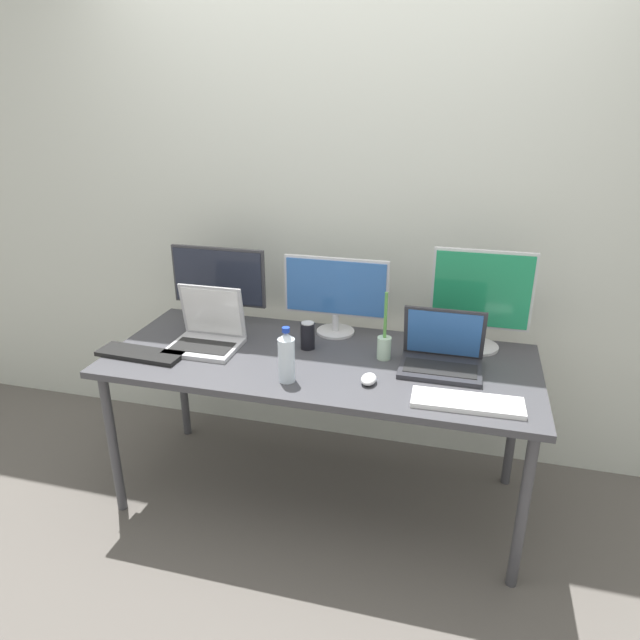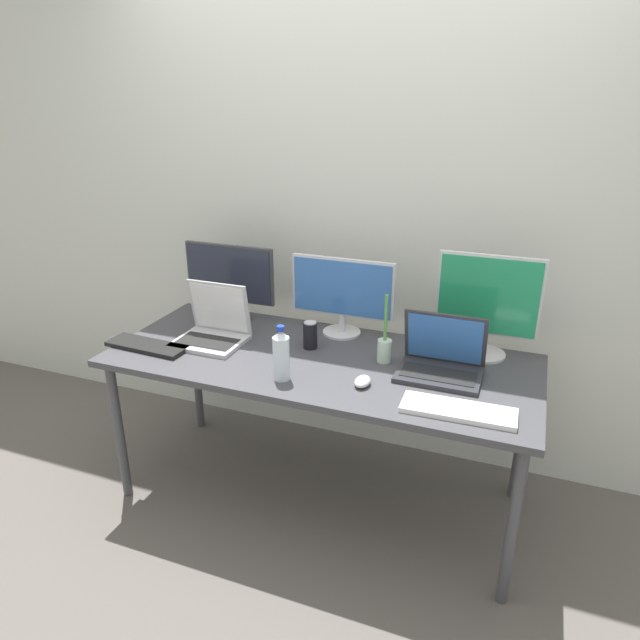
# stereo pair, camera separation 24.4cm
# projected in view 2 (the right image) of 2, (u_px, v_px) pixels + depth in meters

# --- Properties ---
(ground_plane) EXTENTS (16.00, 16.00, 0.00)m
(ground_plane) POSITION_uv_depth(u_px,v_px,m) (320.00, 494.00, 2.79)
(ground_plane) COLOR #5B5651
(wall_back) EXTENTS (7.00, 0.08, 2.60)m
(wall_back) POSITION_uv_depth(u_px,v_px,m) (363.00, 207.00, 2.81)
(wall_back) COLOR silver
(wall_back) RESTS_ON ground
(work_desk) EXTENTS (1.88, 0.78, 0.74)m
(work_desk) POSITION_uv_depth(u_px,v_px,m) (320.00, 369.00, 2.53)
(work_desk) COLOR #424247
(work_desk) RESTS_ON ground
(monitor_left) EXTENTS (0.48, 0.20, 0.39)m
(monitor_left) POSITION_uv_depth(u_px,v_px,m) (230.00, 279.00, 2.86)
(monitor_left) COLOR #38383D
(monitor_left) RESTS_ON work_desk
(monitor_center) EXTENTS (0.50, 0.18, 0.38)m
(monitor_center) POSITION_uv_depth(u_px,v_px,m) (342.00, 293.00, 2.69)
(monitor_center) COLOR silver
(monitor_center) RESTS_ON work_desk
(monitor_right) EXTENTS (0.44, 0.20, 0.46)m
(monitor_right) POSITION_uv_depth(u_px,v_px,m) (488.00, 303.00, 2.45)
(monitor_right) COLOR silver
(monitor_right) RESTS_ON work_desk
(laptop_silver) EXTENTS (0.31, 0.26, 0.27)m
(laptop_silver) POSITION_uv_depth(u_px,v_px,m) (213.00, 328.00, 2.66)
(laptop_silver) COLOR #B7B7BC
(laptop_silver) RESTS_ON work_desk
(laptop_secondary) EXTENTS (0.34, 0.25, 0.26)m
(laptop_secondary) POSITION_uv_depth(u_px,v_px,m) (441.00, 361.00, 2.35)
(laptop_secondary) COLOR #2D2D33
(laptop_secondary) RESTS_ON work_desk
(keyboard_main) EXTENTS (0.39, 0.15, 0.02)m
(keyboard_main) POSITION_uv_depth(u_px,v_px,m) (147.00, 346.00, 2.61)
(keyboard_main) COLOR black
(keyboard_main) RESTS_ON work_desk
(keyboard_aux) EXTENTS (0.42, 0.15, 0.02)m
(keyboard_aux) POSITION_uv_depth(u_px,v_px,m) (458.00, 410.00, 2.08)
(keyboard_aux) COLOR white
(keyboard_aux) RESTS_ON work_desk
(mouse_by_keyboard) EXTENTS (0.06, 0.10, 0.04)m
(mouse_by_keyboard) POSITION_uv_depth(u_px,v_px,m) (362.00, 381.00, 2.27)
(mouse_by_keyboard) COLOR silver
(mouse_by_keyboard) RESTS_ON work_desk
(water_bottle) EXTENTS (0.07, 0.07, 0.23)m
(water_bottle) POSITION_uv_depth(u_px,v_px,m) (281.00, 355.00, 2.29)
(water_bottle) COLOR silver
(water_bottle) RESTS_ON work_desk
(soda_can_near_keyboard) EXTENTS (0.07, 0.07, 0.13)m
(soda_can_near_keyboard) POSITION_uv_depth(u_px,v_px,m) (310.00, 335.00, 2.59)
(soda_can_near_keyboard) COLOR black
(soda_can_near_keyboard) RESTS_ON work_desk
(bamboo_vase) EXTENTS (0.06, 0.06, 0.31)m
(bamboo_vase) POSITION_uv_depth(u_px,v_px,m) (384.00, 348.00, 2.46)
(bamboo_vase) COLOR #B2D1B7
(bamboo_vase) RESTS_ON work_desk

